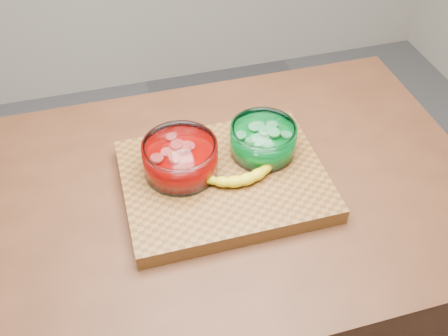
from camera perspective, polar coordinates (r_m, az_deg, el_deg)
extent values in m
cube|color=#4D2917|center=(1.51, 0.00, -13.80)|extent=(1.20, 0.80, 0.90)
cube|color=brown|center=(1.13, 0.00, -1.43)|extent=(0.45, 0.35, 0.04)
cylinder|color=white|center=(1.10, -5.00, 1.17)|extent=(0.17, 0.17, 0.08)
cylinder|color=#C80401|center=(1.11, -4.97, 0.73)|extent=(0.14, 0.14, 0.04)
cylinder|color=#FE5550|center=(1.09, -5.07, 1.90)|extent=(0.14, 0.14, 0.02)
cylinder|color=white|center=(1.15, 4.48, 3.26)|extent=(0.15, 0.15, 0.07)
cylinder|color=#009027|center=(1.16, 4.45, 2.88)|extent=(0.13, 0.13, 0.04)
cylinder|color=#69DF7D|center=(1.14, 4.54, 3.97)|extent=(0.12, 0.12, 0.02)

